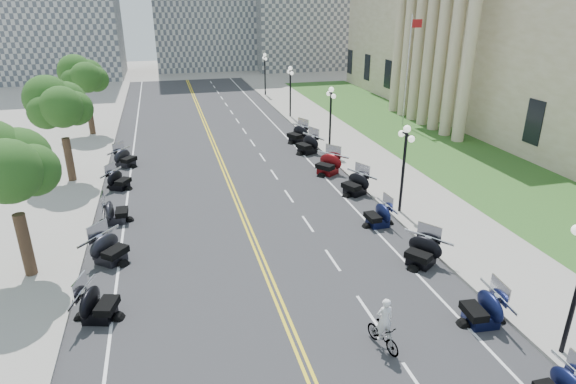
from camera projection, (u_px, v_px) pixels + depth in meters
ground at (265, 269)px, 21.60m from camera, size 160.00×160.00×0.00m
road at (232, 189)px, 30.56m from camera, size 16.00×90.00×0.01m
centerline_yellow_a at (230, 189)px, 30.53m from camera, size 0.12×90.00×0.00m
centerline_yellow_b at (234, 189)px, 30.59m from camera, size 0.12×90.00×0.00m
edge_line_north at (328, 180)px, 32.06m from camera, size 0.12×90.00×0.00m
edge_line_south at (127, 199)px, 29.06m from camera, size 0.12×90.00×0.00m
lane_dash_4 at (418, 384)px, 15.18m from camera, size 0.12×2.00×0.00m
lane_dash_5 at (367, 310)px, 18.76m from camera, size 0.12×2.00×0.00m
lane_dash_6 at (333, 260)px, 22.35m from camera, size 0.12×2.00×0.00m
lane_dash_7 at (308, 224)px, 25.93m from camera, size 0.12×2.00×0.00m
lane_dash_8 at (289, 196)px, 29.52m from camera, size 0.12×2.00×0.00m
lane_dash_9 at (274, 175)px, 33.10m from camera, size 0.12×2.00×0.00m
lane_dash_10 at (262, 157)px, 36.69m from camera, size 0.12×2.00×0.00m
lane_dash_11 at (253, 143)px, 40.27m from camera, size 0.12×2.00×0.00m
lane_dash_12 at (244, 131)px, 43.86m from camera, size 0.12×2.00×0.00m
lane_dash_13 at (237, 121)px, 47.45m from camera, size 0.12×2.00×0.00m
lane_dash_14 at (232, 112)px, 51.03m from camera, size 0.12×2.00×0.00m
lane_dash_15 at (226, 105)px, 54.62m from camera, size 0.12×2.00×0.00m
lane_dash_16 at (222, 98)px, 58.20m from camera, size 0.12×2.00×0.00m
lane_dash_17 at (218, 92)px, 61.79m from camera, size 0.12×2.00×0.00m
lane_dash_18 at (214, 87)px, 65.37m from camera, size 0.12×2.00×0.00m
lane_dash_19 at (211, 82)px, 68.96m from camera, size 0.12×2.00×0.00m
sidewalk_north at (384, 174)px, 33.00m from camera, size 5.00×90.00×0.15m
sidewalk_south at (54, 205)px, 28.08m from camera, size 5.00×90.00×0.15m
lawn at (418, 137)px, 41.81m from camera, size 9.00×60.00×0.10m
civic_building at (545, 25)px, 45.46m from camera, size 26.00×51.00×17.80m
street_lamp_2 at (403, 170)px, 26.22m from camera, size 0.50×1.20×4.90m
street_lamp_3 at (330, 120)px, 36.98m from camera, size 0.50×1.20×4.90m
street_lamp_4 at (290, 92)px, 47.73m from camera, size 0.50×1.20×4.90m
street_lamp_5 at (265, 75)px, 58.49m from camera, size 0.50×1.20×4.90m
flagpole at (407, 72)px, 43.65m from camera, size 1.10×0.20×10.00m
tree_2 at (9, 175)px, 19.27m from camera, size 4.80×4.80×9.20m
tree_3 at (60, 111)px, 30.02m from camera, size 4.80×4.80×9.20m
tree_4 at (85, 81)px, 40.78m from camera, size 4.80×4.80×9.20m
motorcycle_n_4 at (482, 307)px, 17.78m from camera, size 2.19×2.19×1.42m
motorcycle_n_5 at (422, 250)px, 21.75m from camera, size 2.88×2.88×1.45m
motorcycle_n_6 at (378, 214)px, 25.51m from camera, size 2.03×2.03×1.35m
motorcycle_n_7 at (355, 183)px, 29.59m from camera, size 2.80×2.80×1.48m
motorcycle_n_8 at (328, 163)px, 32.98m from camera, size 3.10×3.10×1.55m
motorcycle_n_9 at (307, 143)px, 37.38m from camera, size 2.91×2.91×1.57m
motorcycle_n_10 at (298, 133)px, 40.23m from camera, size 2.99×2.99×1.56m
motorcycle_s_5 at (98, 302)px, 18.06m from camera, size 2.53×2.53×1.43m
motorcycle_s_6 at (109, 247)px, 21.96m from camera, size 2.98×2.98×1.48m
motorcycle_s_7 at (115, 210)px, 25.88m from camera, size 2.00×2.00×1.39m
motorcycle_s_8 at (119, 179)px, 30.44m from camera, size 2.59×2.59×1.32m
motorcycle_s_9 at (125, 157)px, 34.52m from camera, size 2.79×2.79×1.39m
bicycle at (383, 336)px, 16.62m from camera, size 0.88×1.70×0.99m
cyclist_rider at (386, 304)px, 16.12m from camera, size 0.60×0.40×1.65m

